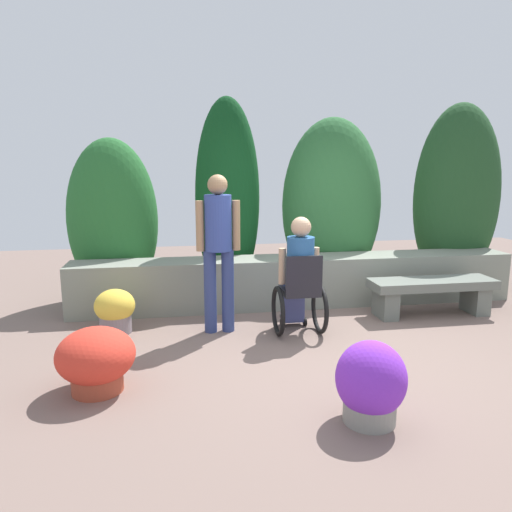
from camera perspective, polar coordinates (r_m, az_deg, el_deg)
The scene contains 9 objects.
ground_plane at distance 5.03m, azimuth 9.90°, elevation -11.29°, with size 13.59×13.59×0.00m, color #776158.
stone_retaining_wall at distance 6.51m, azimuth 4.97°, elevation -2.98°, with size 5.97×0.57×0.66m, color gray.
hedge_backdrop at distance 7.11m, azimuth 6.95°, elevation 6.11°, with size 6.39×1.14×2.81m.
stone_bench at distance 6.43m, azimuth 20.28°, elevation -3.93°, with size 1.59×0.46×0.46m.
person_in_wheelchair at distance 5.34m, azimuth 5.14°, elevation -2.82°, with size 0.53×0.66×1.33m.
person_standing_companion at distance 5.31m, azimuth -4.52°, elevation 1.60°, with size 0.49×0.30×1.78m.
flower_pot_purple_near at distance 4.29m, azimuth -18.57°, elevation -11.63°, with size 0.65×0.65×0.55m.
flower_pot_terracotta_by_wall at distance 3.72m, azimuth 13.54°, elevation -14.69°, with size 0.52×0.52×0.62m.
flower_pot_red_accent at distance 5.65m, azimuth -16.50°, elevation -6.24°, with size 0.45×0.45×0.50m.
Camera 1 is at (-1.59, -4.38, 1.88)m, focal length 33.47 mm.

